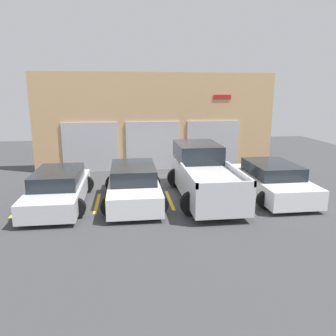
% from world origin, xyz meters
% --- Properties ---
extents(ground_plane, '(28.00, 28.00, 0.00)m').
position_xyz_m(ground_plane, '(0.00, 0.00, 0.00)').
color(ground_plane, '#3D3D3F').
extents(shophouse_building, '(12.06, 0.68, 4.82)m').
position_xyz_m(shophouse_building, '(-0.01, 3.29, 2.36)').
color(shophouse_building, tan).
rests_on(shophouse_building, ground).
extents(pickup_truck, '(2.40, 5.19, 1.87)m').
position_xyz_m(pickup_truck, '(1.32, -1.63, 0.87)').
color(pickup_truck, silver).
rests_on(pickup_truck, ground).
extents(sedan_white, '(2.19, 4.36, 1.34)m').
position_xyz_m(sedan_white, '(-1.32, -1.90, 0.63)').
color(sedan_white, white).
rests_on(sedan_white, ground).
extents(sedan_side, '(2.26, 4.27, 1.27)m').
position_xyz_m(sedan_side, '(3.95, -1.90, 0.60)').
color(sedan_side, white).
rests_on(sedan_side, ground).
extents(van_right, '(2.18, 4.38, 1.23)m').
position_xyz_m(van_right, '(-3.95, -1.90, 0.58)').
color(van_right, silver).
rests_on(van_right, ground).
extents(parking_stripe_far_left, '(0.12, 2.20, 0.01)m').
position_xyz_m(parking_stripe_far_left, '(-5.27, -1.93, 0.00)').
color(parking_stripe_far_left, gold).
rests_on(parking_stripe_far_left, ground).
extents(parking_stripe_left, '(0.12, 2.20, 0.01)m').
position_xyz_m(parking_stripe_left, '(-2.63, -1.93, 0.00)').
color(parking_stripe_left, gold).
rests_on(parking_stripe_left, ground).
extents(parking_stripe_centre, '(0.12, 2.20, 0.01)m').
position_xyz_m(parking_stripe_centre, '(-0.00, -1.93, 0.00)').
color(parking_stripe_centre, gold).
rests_on(parking_stripe_centre, ground).
extents(parking_stripe_right, '(0.12, 2.20, 0.01)m').
position_xyz_m(parking_stripe_right, '(2.63, -1.93, 0.00)').
color(parking_stripe_right, gold).
rests_on(parking_stripe_right, ground).
extents(parking_stripe_far_right, '(0.12, 2.20, 0.01)m').
position_xyz_m(parking_stripe_far_right, '(5.27, -1.93, 0.00)').
color(parking_stripe_far_right, gold).
rests_on(parking_stripe_far_right, ground).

